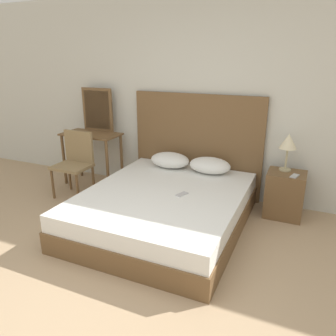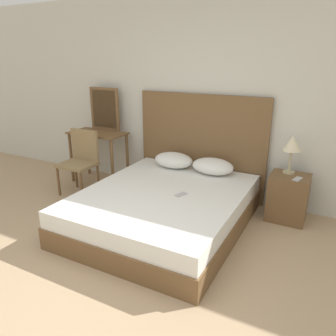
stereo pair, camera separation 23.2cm
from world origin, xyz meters
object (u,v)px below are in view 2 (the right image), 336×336
at_px(nightstand, 288,198).
at_px(chair, 81,158).
at_px(phone_on_bed, 181,195).
at_px(phone_on_nightstand, 298,179).
at_px(bed, 164,208).
at_px(table_lamp, 292,145).
at_px(vanity_desk, 98,143).

bearing_deg(nightstand, chair, -169.85).
relative_size(phone_on_bed, phone_on_nightstand, 1.01).
relative_size(phone_on_bed, nightstand, 0.29).
bearing_deg(chair, phone_on_nightstand, 7.93).
distance_m(phone_on_bed, nightstand, 1.33).
bearing_deg(bed, phone_on_bed, -1.09).
distance_m(bed, phone_on_bed, 0.31).
distance_m(phone_on_bed, chair, 1.77).
distance_m(bed, table_lamp, 1.67).
bearing_deg(phone_on_nightstand, phone_on_bed, -146.98).
height_order(vanity_desk, chair, chair).
bearing_deg(vanity_desk, phone_on_bed, -23.60).
relative_size(bed, phone_on_bed, 12.83).
height_order(nightstand, phone_on_nightstand, phone_on_nightstand).
xyz_separation_m(nightstand, phone_on_nightstand, (0.09, -0.10, 0.29)).
height_order(bed, phone_on_bed, phone_on_bed).
bearing_deg(chair, phone_on_bed, -10.71).
distance_m(bed, vanity_desk, 1.80).
relative_size(phone_on_bed, vanity_desk, 0.19).
relative_size(phone_on_bed, table_lamp, 0.36).
distance_m(bed, nightstand, 1.50).
bearing_deg(table_lamp, chair, -168.14).
bearing_deg(table_lamp, nightstand, -65.68).
distance_m(nightstand, phone_on_nightstand, 0.32).
height_order(bed, chair, chair).
height_order(phone_on_bed, chair, chair).
distance_m(bed, phone_on_nightstand, 1.57).
bearing_deg(phone_on_bed, phone_on_nightstand, 33.02).
xyz_separation_m(nightstand, vanity_desk, (-2.82, -0.05, 0.35)).
bearing_deg(table_lamp, phone_on_nightstand, -54.91).
bearing_deg(bed, chair, 167.94).
xyz_separation_m(phone_on_bed, chair, (-1.74, 0.33, 0.09)).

